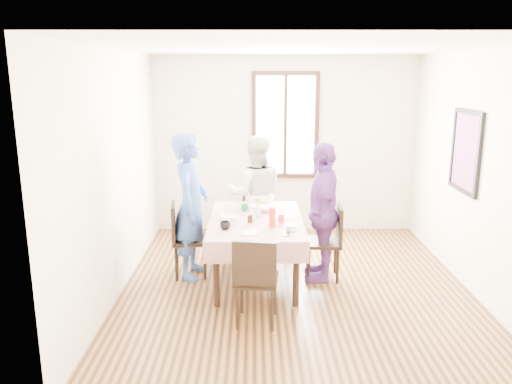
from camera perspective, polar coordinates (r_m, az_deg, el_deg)
ground at (r=6.03m, az=4.39°, el=-10.61°), size 4.50×4.50×0.00m
back_wall at (r=7.83m, az=3.28°, el=5.32°), size 4.00×0.00×4.00m
right_wall at (r=6.12m, az=23.65°, el=1.91°), size 0.00×4.50×4.50m
window_frame at (r=7.78m, az=3.32°, el=7.49°), size 1.02×0.06×1.62m
window_pane at (r=7.79m, az=3.31°, el=7.49°), size 0.90×0.02×1.50m
art_poster at (r=6.35m, az=22.58°, el=4.23°), size 0.04×0.76×0.96m
dining_table at (r=6.08m, az=-0.00°, el=-6.55°), size 0.97×1.54×0.75m
tablecloth at (r=5.96m, az=-0.00°, el=-3.10°), size 1.09×1.66×0.01m
chair_left at (r=6.24m, az=-7.45°, el=-5.36°), size 0.47×0.47×0.91m
chair_right at (r=6.16m, az=7.55°, el=-5.63°), size 0.45×0.45×0.91m
chair_far at (r=7.07m, az=-0.03°, el=-2.99°), size 0.46×0.46×0.91m
chair_near at (r=5.07m, az=0.04°, el=-9.80°), size 0.46×0.46×0.91m
person_left at (r=6.12m, az=-7.37°, el=-1.59°), size 0.48×0.68×1.76m
person_far at (r=6.96m, az=-0.03°, el=-0.25°), size 0.80×0.63×1.62m
person_right at (r=6.04m, az=7.46°, el=-2.24°), size 0.50×1.01×1.67m
mug_black at (r=5.57m, az=-3.50°, el=-3.80°), size 0.15×0.15×0.09m
mug_flag at (r=5.83m, az=2.85°, el=-3.02°), size 0.12×0.12×0.08m
mug_green at (r=6.29m, az=-1.27°, el=-1.81°), size 0.13×0.13×0.08m
serving_bowl at (r=6.29m, az=1.12°, el=-1.89°), size 0.31×0.31×0.06m
juice_carton at (r=5.64m, az=1.85°, el=-2.85°), size 0.07×0.07×0.22m
butter_tub at (r=5.54m, az=3.97°, el=-4.09°), size 0.11×0.11×0.05m
jam_jar at (r=5.81m, az=-0.68°, el=-3.07°), size 0.06×0.06×0.08m
drinking_glass at (r=5.69m, az=-2.57°, el=-3.36°), size 0.07×0.07×0.10m
smartphone at (r=5.43m, az=3.39°, el=-4.70°), size 0.08×0.16×0.01m
flower_vase at (r=6.01m, az=0.26°, el=-2.28°), size 0.06×0.06×0.13m
plate_left at (r=6.04m, az=-3.27°, el=-2.79°), size 0.20×0.20×0.01m
plate_right at (r=6.03m, az=2.80°, el=-2.81°), size 0.20×0.20×0.01m
plate_far at (r=6.51m, az=-0.14°, el=-1.58°), size 0.20×0.20×0.01m
plate_near at (r=5.44m, az=-0.79°, el=-4.60°), size 0.20×0.20×0.01m
butter_lid at (r=5.53m, az=3.98°, el=-3.77°), size 0.12×0.12×0.01m
flower_bunch at (r=5.98m, az=0.26°, el=-1.22°), size 0.09×0.09×0.10m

